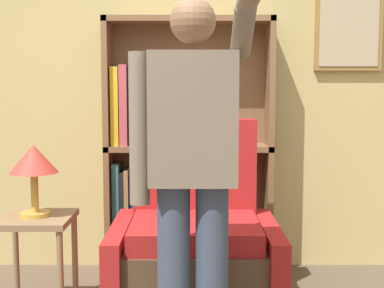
{
  "coord_description": "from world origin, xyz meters",
  "views": [
    {
      "loc": [
        0.21,
        -1.96,
        1.35
      ],
      "look_at": [
        0.22,
        0.72,
        1.07
      ],
      "focal_mm": 50.0,
      "sensor_mm": 36.0,
      "label": 1
    }
  ],
  "objects": [
    {
      "name": "wall_back",
      "position": [
        0.01,
        2.03,
        1.4
      ],
      "size": [
        8.0,
        0.11,
        2.8
      ],
      "color": "tan",
      "rests_on": "ground_plane"
    },
    {
      "name": "bookcase",
      "position": [
        0.05,
        1.87,
        0.89
      ],
      "size": [
        1.19,
        0.28,
        1.84
      ],
      "color": "brown",
      "rests_on": "ground_plane"
    },
    {
      "name": "armchair",
      "position": [
        0.22,
        1.1,
        0.37
      ],
      "size": [
        0.96,
        0.81,
        1.15
      ],
      "color": "#4C3823",
      "rests_on": "ground_plane"
    },
    {
      "name": "person_standing",
      "position": [
        0.21,
        0.4,
        0.99
      ],
      "size": [
        0.54,
        0.78,
        1.74
      ],
      "color": "#384256",
      "rests_on": "ground_plane"
    },
    {
      "name": "side_table",
      "position": [
        -0.7,
        1.08,
        0.49
      ],
      "size": [
        0.42,
        0.42,
        0.61
      ],
      "color": "#846647",
      "rests_on": "ground_plane"
    },
    {
      "name": "table_lamp",
      "position": [
        -0.7,
        1.08,
        0.92
      ],
      "size": [
        0.28,
        0.28,
        0.42
      ],
      "color": "gold",
      "rests_on": "side_table"
    }
  ]
}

